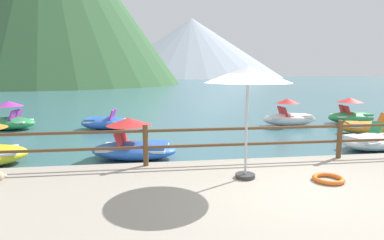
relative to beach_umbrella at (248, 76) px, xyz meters
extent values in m
plane|color=#3D6B75|center=(0.38, 39.58, -2.45)|extent=(200.00, 200.00, 0.00)
cylinder|color=brown|center=(-2.00, 1.13, -1.57)|extent=(0.12, 0.12, 0.95)
cylinder|color=brown|center=(2.76, 1.13, -1.57)|extent=(0.12, 0.12, 0.95)
cylinder|color=brown|center=(0.38, 1.13, -1.24)|extent=(23.80, 0.07, 0.07)
cylinder|color=brown|center=(0.38, 1.13, -1.62)|extent=(23.80, 0.07, 0.07)
cylinder|color=#B2B2B7|center=(0.00, 0.00, -1.05)|extent=(0.05, 0.05, 2.00)
cone|color=white|center=(0.00, 0.00, 0.03)|extent=(1.70, 1.70, 0.32)
cylinder|color=#333333|center=(0.00, 0.00, -2.01)|extent=(0.40, 0.40, 0.08)
ellipsoid|color=tan|center=(-4.71, 0.36, -1.91)|extent=(0.14, 0.14, 0.08)
torus|color=orange|center=(1.56, -0.41, -2.00)|extent=(0.61, 0.61, 0.09)
ellipsoid|color=blue|center=(-3.80, 8.28, -2.17)|extent=(2.23, 1.53, 0.56)
cube|color=silver|center=(-3.80, 8.28, -2.07)|extent=(1.74, 1.24, 0.06)
cube|color=purple|center=(-3.61, 8.53, -2.00)|extent=(0.44, 0.44, 0.08)
cube|color=purple|center=(-3.44, 8.51, -1.78)|extent=(0.25, 0.42, 0.43)
cube|color=purple|center=(-3.67, 8.00, -2.00)|extent=(0.44, 0.44, 0.08)
cube|color=purple|center=(-3.49, 7.99, -1.78)|extent=(0.25, 0.42, 0.43)
cube|color=blue|center=(-4.37, 8.34, -2.01)|extent=(0.55, 0.97, 0.12)
ellipsoid|color=blue|center=(-2.36, 3.24, -2.20)|extent=(2.70, 1.81, 0.49)
cube|color=silver|center=(-2.36, 3.24, -2.12)|extent=(2.12, 1.46, 0.06)
cube|color=red|center=(-2.59, 3.00, -2.05)|extent=(0.47, 0.47, 0.08)
cube|color=red|center=(-2.77, 3.04, -1.83)|extent=(0.28, 0.43, 0.43)
cube|color=red|center=(-2.49, 3.54, -2.05)|extent=(0.47, 0.47, 0.08)
cube|color=red|center=(-2.67, 3.57, -1.83)|extent=(0.28, 0.43, 0.43)
cube|color=blue|center=(-1.68, 3.11, -2.06)|extent=(0.72, 1.04, 0.12)
cone|color=red|center=(-2.48, 3.26, -1.35)|extent=(1.52, 1.52, 0.22)
ellipsoid|color=orange|center=(7.05, 5.51, -2.18)|extent=(2.78, 1.97, 0.54)
cube|color=silver|center=(7.05, 5.51, -2.08)|extent=(2.18, 1.58, 0.06)
cube|color=orange|center=(7.31, 5.67, -2.01)|extent=(0.51, 0.51, 0.08)
cube|color=orange|center=(7.48, 5.61, -1.79)|extent=(0.33, 0.45, 0.43)
cube|color=orange|center=(7.15, 5.22, -2.01)|extent=(0.51, 0.51, 0.08)
cube|color=orange|center=(6.40, 5.73, -2.02)|extent=(0.80, 0.98, 0.12)
ellipsoid|color=green|center=(7.93, 8.19, -2.16)|extent=(2.34, 1.51, 0.57)
cube|color=silver|center=(7.93, 8.19, -2.06)|extent=(1.83, 1.23, 0.06)
cube|color=red|center=(7.74, 7.96, -1.99)|extent=(0.44, 0.44, 0.08)
cube|color=red|center=(7.56, 7.98, -1.77)|extent=(0.25, 0.42, 0.43)
cube|color=red|center=(7.79, 8.46, -1.99)|extent=(0.44, 0.44, 0.08)
cube|color=red|center=(7.62, 8.48, -1.77)|extent=(0.25, 0.42, 0.43)
cube|color=green|center=(8.54, 8.12, -2.00)|extent=(0.58, 0.94, 0.12)
cone|color=red|center=(7.82, 8.20, -1.29)|extent=(1.33, 1.33, 0.22)
ellipsoid|color=white|center=(4.67, 8.02, -2.15)|extent=(2.57, 1.16, 0.59)
cube|color=silver|center=(4.67, 8.02, -2.05)|extent=(2.00, 0.95, 0.06)
cube|color=red|center=(4.49, 7.79, -1.98)|extent=(0.41, 0.41, 0.08)
cube|color=red|center=(4.31, 7.79, -1.76)|extent=(0.21, 0.40, 0.43)
cube|color=red|center=(4.48, 8.23, -1.98)|extent=(0.41, 0.41, 0.08)
cube|color=red|center=(4.30, 8.23, -1.76)|extent=(0.21, 0.40, 0.43)
cube|color=white|center=(5.37, 8.03, -1.99)|extent=(0.57, 0.79, 0.12)
cone|color=red|center=(4.55, 8.01, -1.28)|extent=(1.08, 1.08, 0.22)
ellipsoid|color=white|center=(5.47, 3.31, -2.19)|extent=(2.79, 1.99, 0.51)
cube|color=silver|center=(5.47, 3.31, -2.10)|extent=(2.19, 1.60, 0.06)
cube|color=#339956|center=(5.58, 3.62, -2.03)|extent=(0.49, 0.49, 0.08)
cube|color=#339956|center=(5.75, 3.67, -1.81)|extent=(0.30, 0.44, 0.43)
cube|color=white|center=(4.80, 3.12, -2.04)|extent=(0.79, 1.07, 0.12)
ellipsoid|color=green|center=(-8.02, 8.78, -2.17)|extent=(2.41, 1.47, 0.55)
cube|color=silver|center=(-8.02, 8.78, -2.07)|extent=(1.88, 1.19, 0.06)
cube|color=purple|center=(-7.82, 9.01, -2.00)|extent=(0.44, 0.44, 0.08)
cube|color=purple|center=(-7.64, 8.99, -1.78)|extent=(0.25, 0.42, 0.43)
cube|color=purple|center=(-7.87, 8.52, -2.00)|extent=(0.44, 0.44, 0.08)
cube|color=purple|center=(-7.69, 8.50, -1.78)|extent=(0.25, 0.42, 0.43)
cone|color=purple|center=(-7.90, 8.77, -1.30)|extent=(1.28, 1.28, 0.22)
cone|color=#386038|center=(-10.57, 67.72, 8.45)|extent=(28.11, 28.11, 21.80)
cone|color=#A8B2C1|center=(16.64, 127.63, 9.55)|extent=(74.29, 74.29, 24.00)
camera|label=1|loc=(-1.93, -6.01, 0.10)|focal=29.81mm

